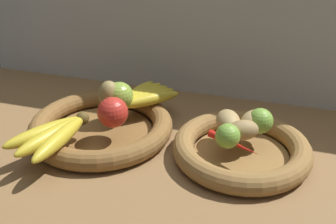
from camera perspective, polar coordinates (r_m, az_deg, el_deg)
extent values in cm
cube|color=olive|center=(94.93, 0.84, -5.20)|extent=(140.00, 90.00, 3.00)
cylinder|color=brown|center=(98.58, -9.44, -2.89)|extent=(24.51, 24.51, 1.00)
torus|color=brown|center=(97.64, -9.52, -1.95)|extent=(34.63, 34.63, 4.74)
cylinder|color=olive|center=(90.36, 10.35, -6.09)|extent=(21.08, 21.08, 1.00)
torus|color=olive|center=(89.35, 10.45, -5.10)|extent=(30.44, 30.44, 4.74)
sphere|color=#8CAD3D|center=(98.21, -6.99, 2.30)|extent=(6.99, 6.99, 6.99)
sphere|color=red|center=(90.66, -7.91, -0.05)|extent=(7.02, 7.02, 7.02)
ellipsoid|color=olive|center=(97.78, -8.39, 2.31)|extent=(6.62, 6.65, 7.70)
ellipsoid|color=gold|center=(89.77, -17.23, -2.76)|extent=(12.58, 17.70, 3.40)
ellipsoid|color=gold|center=(88.02, -16.40, -3.28)|extent=(8.69, 18.82, 3.40)
ellipsoid|color=gold|center=(86.60, -15.26, -3.66)|extent=(4.27, 18.78, 3.40)
sphere|color=brown|center=(93.22, -12.14, -0.87)|extent=(3.06, 3.06, 3.06)
ellipsoid|color=gold|center=(100.29, -2.71, 1.79)|extent=(14.13, 13.70, 3.01)
ellipsoid|color=gold|center=(101.29, -3.06, 2.05)|extent=(12.57, 15.05, 3.01)
ellipsoid|color=gold|center=(102.20, -3.48, 2.29)|extent=(10.71, 16.05, 3.01)
ellipsoid|color=gold|center=(103.02, -3.98, 2.49)|extent=(8.61, 16.68, 3.01)
ellipsoid|color=gold|center=(103.72, -4.54, 2.65)|extent=(6.31, 16.94, 3.01)
sphere|color=brown|center=(97.59, -7.18, 0.81)|extent=(2.71, 2.71, 2.71)
ellipsoid|color=#A38451|center=(86.96, 10.71, -2.56)|extent=(8.07, 7.02, 4.45)
ellipsoid|color=tan|center=(90.75, 12.40, -1.22)|extent=(8.92, 9.34, 4.87)
ellipsoid|color=tan|center=(89.82, 8.59, -1.29)|extent=(7.64, 8.98, 4.52)
sphere|color=#7AAD3D|center=(83.52, 8.54, -3.41)|extent=(5.26, 5.26, 5.26)
sphere|color=#7AAD3D|center=(90.03, 13.06, -1.24)|extent=(5.70, 5.70, 5.70)
cone|color=red|center=(84.54, 9.35, -4.46)|extent=(11.86, 6.98, 1.75)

